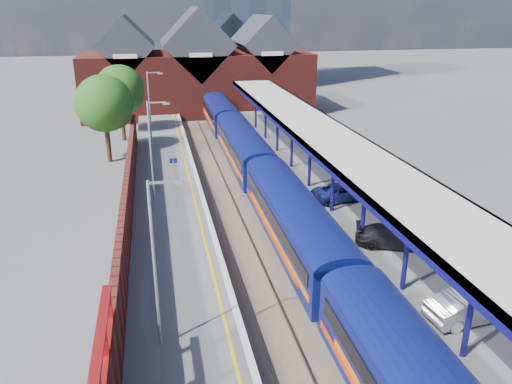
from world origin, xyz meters
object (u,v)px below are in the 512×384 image
lamp_post_b (158,256)px  parked_car_silver (472,306)px  train (264,175)px  parked_car_dark (394,236)px  parked_car_blue (342,192)px  platform_sign (174,169)px  lamp_post_d (151,103)px  lamp_post_c (153,146)px

lamp_post_b → parked_car_silver: (13.03, -0.93, -3.32)m
train → parked_car_dark: train is taller
parked_car_blue → train: bearing=48.2°
train → platform_sign: (-6.49, 1.11, 0.57)m
parked_car_silver → parked_car_blue: size_ratio=0.96×
lamp_post_d → parked_car_dark: size_ratio=1.65×
platform_sign → parked_car_blue: platform_sign is taller
lamp_post_c → platform_sign: (1.36, 2.00, -2.30)m
lamp_post_c → parked_car_silver: lamp_post_c is taller
parked_car_dark → parked_car_blue: parked_car_dark is taller
train → lamp_post_b: lamp_post_b is taller
lamp_post_b → lamp_post_d: (0.00, 32.00, 0.00)m
train → lamp_post_b: size_ratio=9.42×
train → parked_car_blue: 5.87m
lamp_post_d → parked_car_silver: lamp_post_d is taller
parked_car_silver → lamp_post_d: bearing=15.1°
lamp_post_b → parked_car_silver: size_ratio=1.72×
parked_car_silver → parked_car_dark: (-0.06, 7.24, -0.06)m
lamp_post_c → parked_car_dark: lamp_post_c is taller
train → parked_car_blue: bearing=-32.7°
lamp_post_c → lamp_post_d: size_ratio=1.00×
lamp_post_b → lamp_post_d: size_ratio=1.00×
lamp_post_d → parked_car_silver: 35.57m
lamp_post_d → train: bearing=-62.5°
parked_car_dark → train: bearing=46.8°
lamp_post_d → platform_sign: (1.36, -14.00, -2.30)m
parked_car_silver → parked_car_blue: parked_car_silver is taller
parked_car_silver → parked_car_blue: bearing=-5.5°
lamp_post_c → platform_sign: 3.34m
train → parked_car_dark: size_ratio=15.57×
lamp_post_b → train: bearing=65.1°
lamp_post_b → lamp_post_c: bearing=90.0°
lamp_post_c → parked_car_blue: 13.41m
lamp_post_c → lamp_post_b: bearing=-90.0°
parked_car_blue → lamp_post_b: bearing=128.0°
lamp_post_d → parked_car_blue: lamp_post_d is taller
lamp_post_d → parked_car_dark: bearing=-63.2°
train → parked_car_dark: (5.11, -10.59, -0.51)m
train → lamp_post_c: (-7.86, -0.89, 2.87)m
lamp_post_b → lamp_post_d: 32.00m
lamp_post_d → parked_car_silver: size_ratio=1.72×
platform_sign → train: bearing=-9.7°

